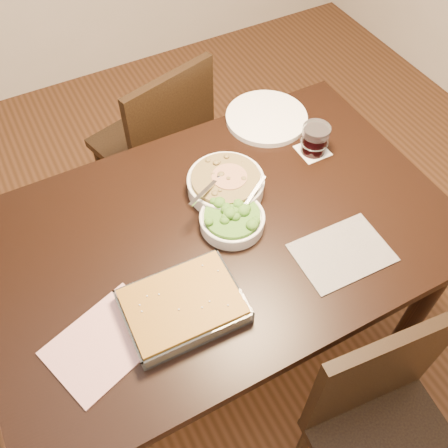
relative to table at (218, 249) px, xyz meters
name	(u,v)px	position (x,y,z in m)	size (l,w,h in m)	color
ground	(220,339)	(0.00, 0.00, -0.65)	(4.00, 4.00, 0.00)	#412512
table	(218,249)	(0.00, 0.00, 0.00)	(1.40, 0.90, 0.75)	black
magazine_a	(106,342)	(-0.42, -0.18, 0.10)	(0.28, 0.21, 0.01)	#AB313F
magazine_b	(342,253)	(0.28, -0.24, 0.10)	(0.27, 0.19, 0.00)	#222128
coaster	(313,151)	(0.44, 0.15, 0.10)	(0.10, 0.10, 0.00)	white
stew_bowl	(226,183)	(0.10, 0.13, 0.13)	(0.25, 0.24, 0.09)	white
broccoli_bowl	(232,219)	(0.05, 0.00, 0.12)	(0.21, 0.20, 0.08)	white
baking_dish	(183,306)	(-0.20, -0.19, 0.12)	(0.31, 0.23, 0.05)	silver
wine_tumbler	(315,139)	(0.44, 0.15, 0.15)	(0.09, 0.09, 0.10)	black
dinner_plate	(266,118)	(0.38, 0.36, 0.11)	(0.29, 0.29, 0.02)	white
chair_near	(384,428)	(0.18, -0.65, -0.18)	(0.44, 0.44, 0.85)	black
chair_far	(159,141)	(0.09, 0.71, -0.17)	(0.50, 0.50, 0.86)	black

